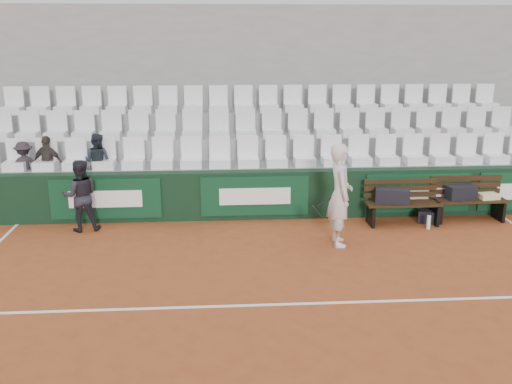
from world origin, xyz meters
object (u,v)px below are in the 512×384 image
(bench_left, at_px, (402,213))
(spectator_c, at_px, (96,140))
(sports_bag_left, at_px, (392,196))
(ball_kid, at_px, (80,196))
(water_bottle_near, at_px, (332,217))
(spectator_b, at_px, (46,142))
(sports_bag_ground, at_px, (429,217))
(water_bottle_far, at_px, (429,222))
(spectator_a, at_px, (22,145))
(tennis_player, at_px, (340,195))
(bench_right, at_px, (468,210))
(sports_bag_right, at_px, (461,192))

(bench_left, xyz_separation_m, spectator_c, (-6.20, 1.12, 1.37))
(sports_bag_left, xyz_separation_m, ball_kid, (-6.12, 0.04, 0.11))
(water_bottle_near, relative_size, spectator_b, 0.24)
(sports_bag_ground, bearing_deg, ball_kid, 179.94)
(water_bottle_near, bearing_deg, water_bottle_far, -14.62)
(sports_bag_ground, height_order, water_bottle_far, water_bottle_far)
(bench_left, xyz_separation_m, spectator_a, (-7.69, 1.12, 1.29))
(ball_kid, distance_m, spectator_c, 1.39)
(water_bottle_near, height_order, tennis_player, tennis_player)
(bench_right, height_order, spectator_b, spectator_b)
(sports_bag_ground, xyz_separation_m, tennis_player, (-2.09, -1.08, 0.81))
(tennis_player, relative_size, ball_kid, 1.33)
(bench_left, height_order, spectator_c, spectator_c)
(spectator_c, bearing_deg, water_bottle_far, -175.86)
(bench_right, xyz_separation_m, water_bottle_near, (-2.83, -0.00, -0.09))
(ball_kid, relative_size, spectator_b, 1.23)
(water_bottle_near, bearing_deg, spectator_b, 170.60)
(ball_kid, bearing_deg, bench_right, 168.84)
(sports_bag_ground, xyz_separation_m, ball_kid, (-6.91, 0.01, 0.57))
(bench_left, height_order, sports_bag_left, sports_bag_left)
(sports_bag_right, height_order, spectator_b, spectator_b)
(sports_bag_ground, xyz_separation_m, spectator_c, (-6.77, 1.07, 1.46))
(water_bottle_near, height_order, spectator_c, spectator_c)
(ball_kid, bearing_deg, spectator_a, -50.05)
(bench_right, distance_m, ball_kid, 7.79)
(spectator_c, bearing_deg, bench_right, -170.78)
(sports_bag_left, relative_size, spectator_a, 0.64)
(spectator_a, height_order, spectator_c, spectator_c)
(water_bottle_near, bearing_deg, bench_left, -6.27)
(bench_right, xyz_separation_m, sports_bag_left, (-1.65, -0.14, 0.37))
(sports_bag_right, xyz_separation_m, sports_bag_ground, (-0.69, -0.15, -0.46))
(bench_left, bearing_deg, sports_bag_ground, 4.97)
(bench_right, height_order, ball_kid, ball_kid)
(bench_left, bearing_deg, sports_bag_right, 8.79)
(sports_bag_left, xyz_separation_m, sports_bag_ground, (0.80, 0.03, -0.46))
(sports_bag_right, xyz_separation_m, water_bottle_near, (-2.67, -0.04, -0.45))
(spectator_b, bearing_deg, bench_left, -171.89)
(tennis_player, distance_m, spectator_b, 6.11)
(sports_bag_left, height_order, spectator_a, spectator_a)
(tennis_player, height_order, spectator_c, spectator_c)
(water_bottle_far, bearing_deg, spectator_b, 169.33)
(water_bottle_far, relative_size, spectator_a, 0.26)
(spectator_b, height_order, spectator_c, spectator_c)
(sports_bag_right, height_order, tennis_player, tennis_player)
(sports_bag_right, relative_size, water_bottle_far, 2.19)
(water_bottle_far, bearing_deg, bench_left, 142.87)
(sports_bag_right, relative_size, ball_kid, 0.42)
(water_bottle_far, relative_size, spectator_c, 0.23)
(bench_right, relative_size, sports_bag_left, 2.26)
(tennis_player, distance_m, ball_kid, 4.95)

